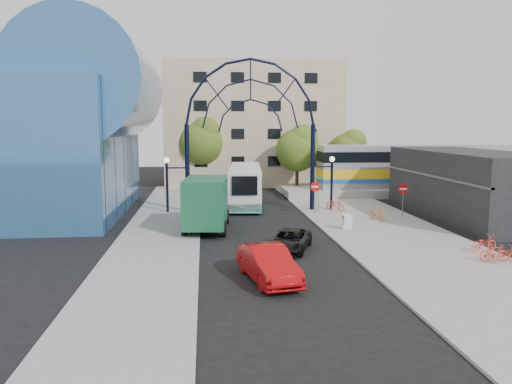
{
  "coord_description": "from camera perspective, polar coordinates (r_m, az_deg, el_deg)",
  "views": [
    {
      "loc": [
        -3.67,
        -25.35,
        6.88
      ],
      "look_at": [
        -0.41,
        6.0,
        2.68
      ],
      "focal_mm": 35.0,
      "sensor_mm": 36.0,
      "label": 1
    }
  ],
  "objects": [
    {
      "name": "do_not_enter_sign",
      "position": [
        38.59,
        16.46,
        -0.02
      ],
      "size": [
        0.76,
        0.07,
        2.48
      ],
      "color": "slate",
      "rests_on": "sidewalk_east"
    },
    {
      "name": "tree_north_b",
      "position": [
        55.3,
        -6.18,
        5.88
      ],
      "size": [
        5.12,
        5.12,
        8.0
      ],
      "color": "#382314",
      "rests_on": "ground"
    },
    {
      "name": "sidewalk_east",
      "position": [
        32.31,
        15.44,
        -4.87
      ],
      "size": [
        8.0,
        56.0,
        0.12
      ],
      "primitive_type": "cube",
      "color": "gray",
      "rests_on": "ground"
    },
    {
      "name": "transit_hall",
      "position": [
        41.99,
        -22.18,
        6.79
      ],
      "size": [
        16.5,
        18.0,
        14.5
      ],
      "color": "#33659E",
      "rests_on": "ground"
    },
    {
      "name": "stop_sign",
      "position": [
        38.61,
        6.79,
        0.27
      ],
      "size": [
        0.8,
        0.07,
        2.5
      ],
      "color": "slate",
      "rests_on": "sidewalk_east"
    },
    {
      "name": "black_suv",
      "position": [
        27.73,
        3.85,
        -5.55
      ],
      "size": [
        3.34,
        4.62,
        1.17
      ],
      "primitive_type": "imported",
      "rotation": [
        0.0,
        0.0,
        -0.37
      ],
      "color": "black",
      "rests_on": "ground"
    },
    {
      "name": "bike_far_b",
      "position": [
        27.75,
        25.62,
        -6.31
      ],
      "size": [
        1.54,
        0.59,
        0.9
      ],
      "primitive_type": "imported",
      "rotation": [
        0.0,
        0.0,
        1.46
      ],
      "color": "red",
      "rests_on": "sidewalk_east"
    },
    {
      "name": "ground",
      "position": [
        26.52,
        2.24,
        -7.45
      ],
      "size": [
        120.0,
        120.0,
        0.0
      ],
      "primitive_type": "plane",
      "color": "black",
      "rests_on": "ground"
    },
    {
      "name": "apartment_block",
      "position": [
        60.59,
        -0.57,
        7.71
      ],
      "size": [
        20.0,
        12.1,
        14.0
      ],
      "color": "tan",
      "rests_on": "ground"
    },
    {
      "name": "bike_near_b",
      "position": [
        37.03,
        13.62,
        -2.36
      ],
      "size": [
        1.03,
        1.7,
        0.99
      ],
      "primitive_type": "imported",
      "rotation": [
        0.0,
        0.0,
        0.37
      ],
      "color": "orange",
      "rests_on": "sidewalk_east"
    },
    {
      "name": "sandwich_board",
      "position": [
        33.24,
        10.38,
        -3.17
      ],
      "size": [
        0.55,
        0.61,
        0.99
      ],
      "color": "white",
      "rests_on": "sidewalk_east"
    },
    {
      "name": "bike_near_a",
      "position": [
        40.64,
        9.04,
        -1.37
      ],
      "size": [
        1.57,
        1.94,
        0.99
      ],
      "primitive_type": "imported",
      "rotation": [
        0.0,
        0.0,
        0.57
      ],
      "color": "#EB442F",
      "rests_on": "sidewalk_east"
    },
    {
      "name": "bike_far_c",
      "position": [
        27.78,
        26.48,
        -6.39
      ],
      "size": [
        1.68,
        0.68,
        0.86
      ],
      "primitive_type": "imported",
      "rotation": [
        0.0,
        0.0,
        1.64
      ],
      "color": "#D15129",
      "rests_on": "sidewalk_east"
    },
    {
      "name": "tree_north_a",
      "position": [
        52.25,
        4.89,
        5.08
      ],
      "size": [
        4.48,
        4.48,
        7.0
      ],
      "color": "#382314",
      "rests_on": "ground"
    },
    {
      "name": "street_name_sign",
      "position": [
        39.26,
        7.17,
        0.59
      ],
      "size": [
        0.7,
        0.7,
        2.8
      ],
      "color": "slate",
      "rests_on": "sidewalk_east"
    },
    {
      "name": "red_sedan",
      "position": [
        22.41,
        1.39,
        -8.18
      ],
      "size": [
        2.59,
        5.02,
        1.58
      ],
      "primitive_type": "imported",
      "rotation": [
        0.0,
        0.0,
        0.2
      ],
      "color": "#AD0A0D",
      "rests_on": "ground"
    },
    {
      "name": "bike_far_a",
      "position": [
        29.79,
        24.59,
        -5.34
      ],
      "size": [
        1.8,
        1.01,
        0.89
      ],
      "primitive_type": "imported",
      "rotation": [
        0.0,
        0.0,
        1.83
      ],
      "color": "#FB4032",
      "rests_on": "sidewalk_east"
    },
    {
      "name": "commercial_block_east",
      "position": [
        40.69,
        23.02,
        0.81
      ],
      "size": [
        6.0,
        16.0,
        5.0
      ],
      "primitive_type": "cube",
      "color": "black",
      "rests_on": "ground"
    },
    {
      "name": "plaza_west",
      "position": [
        32.21,
        -10.88,
        -4.77
      ],
      "size": [
        5.0,
        50.0,
        0.12
      ],
      "primitive_type": "cube",
      "color": "gray",
      "rests_on": "ground"
    },
    {
      "name": "green_truck",
      "position": [
        33.2,
        -5.64,
        -1.31
      ],
      "size": [
        3.2,
        7.19,
        3.53
      ],
      "rotation": [
        0.0,
        0.0,
        -0.09
      ],
      "color": "black",
      "rests_on": "ground"
    },
    {
      "name": "city_bus",
      "position": [
        43.88,
        -1.25,
        0.84
      ],
      "size": [
        3.69,
        12.16,
        3.29
      ],
      "rotation": [
        0.0,
        0.0,
        -0.09
      ],
      "color": "silver",
      "rests_on": "ground"
    },
    {
      "name": "gateway_arch",
      "position": [
        39.56,
        -0.62,
        10.02
      ],
      "size": [
        13.64,
        0.44,
        12.1
      ],
      "color": "black",
      "rests_on": "ground"
    },
    {
      "name": "tree_north_c",
      "position": [
        55.63,
        10.6,
        4.79
      ],
      "size": [
        4.16,
        4.16,
        6.5
      ],
      "color": "#382314",
      "rests_on": "ground"
    },
    {
      "name": "train_car",
      "position": [
        53.09,
        20.59,
        2.81
      ],
      "size": [
        25.1,
        3.05,
        4.2
      ],
      "color": "#B7B7BC",
      "rests_on": "train_platform"
    },
    {
      "name": "train_platform",
      "position": [
        53.33,
        20.46,
        0.14
      ],
      "size": [
        32.0,
        5.0,
        0.8
      ],
      "primitive_type": "cube",
      "color": "gray",
      "rests_on": "ground"
    }
  ]
}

